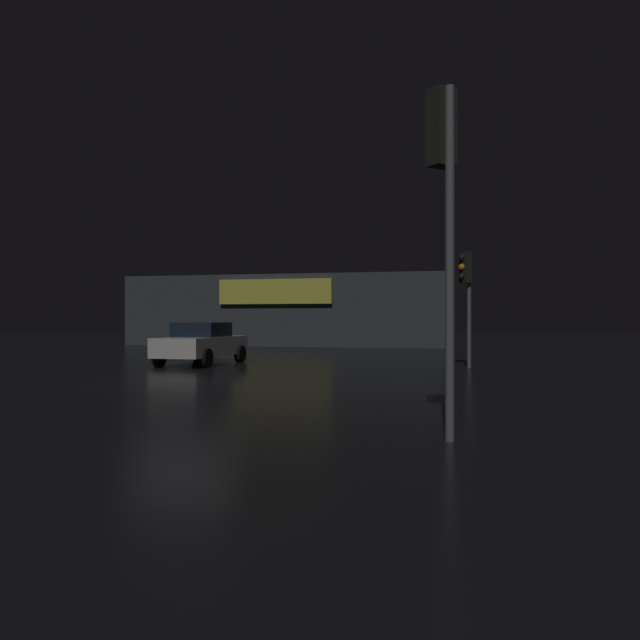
{
  "coord_description": "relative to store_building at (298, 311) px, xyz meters",
  "views": [
    {
      "loc": [
        7.14,
        -14.65,
        1.53
      ],
      "look_at": [
        1.95,
        5.91,
        1.5
      ],
      "focal_mm": 37.35,
      "sensor_mm": 36.0,
      "label": 1
    }
  ],
  "objects": [
    {
      "name": "traffic_signal_opposite",
      "position": [
        10.84,
        -30.92,
        1.31
      ],
      "size": [
        0.42,
        0.42,
        4.46
      ],
      "color": "#595B60",
      "rests_on": "ground"
    },
    {
      "name": "ground_plane",
      "position": [
        4.26,
        -24.82,
        -2.03
      ],
      "size": [
        120.0,
        120.0,
        0.0
      ],
      "primitive_type": "plane",
      "color": "black"
    },
    {
      "name": "traffic_signal_cross_left",
      "position": [
        10.74,
        -18.17,
        0.65
      ],
      "size": [
        0.42,
        0.42,
        3.65
      ],
      "color": "#595B60",
      "rests_on": "ground"
    },
    {
      "name": "store_building",
      "position": [
        0.0,
        0.0,
        0.0
      ],
      "size": [
        18.63,
        9.06,
        4.04
      ],
      "color": "#33383D",
      "rests_on": "ground"
    },
    {
      "name": "car_far",
      "position": [
        2.03,
        -18.7,
        -1.31
      ],
      "size": [
        1.96,
        4.23,
        1.42
      ],
      "color": "silver",
      "rests_on": "ground"
    }
  ]
}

